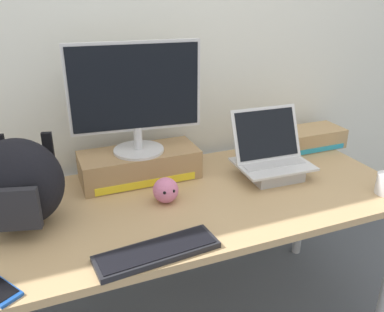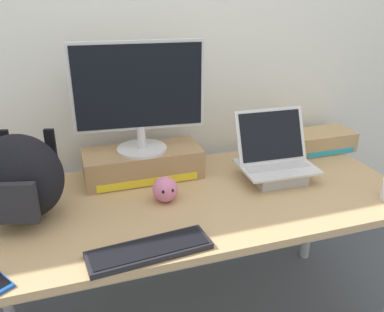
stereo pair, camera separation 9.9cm
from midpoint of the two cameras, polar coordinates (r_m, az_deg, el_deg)
back_wall at (r=1.94m, az=-7.21°, el=16.09°), size 7.00×0.10×2.60m
desk at (r=1.69m, az=-1.69°, el=-7.74°), size 1.78×0.78×0.73m
toner_box_yellow at (r=1.81m, az=-8.97°, el=-1.26°), size 0.52×0.22×0.13m
desktop_monitor at (r=1.70m, az=-9.62°, el=8.32°), size 0.55×0.22×0.47m
open_laptop at (r=1.84m, az=9.63°, el=-1.02°), size 0.33×0.26×0.29m
external_keyboard at (r=1.34m, az=-7.11°, el=-13.29°), size 0.41×0.16×0.02m
messenger_backpack at (r=1.55m, az=-24.94°, el=-3.57°), size 0.35×0.32×0.33m
plush_toy at (r=1.61m, az=-5.53°, el=-4.82°), size 0.10×0.10×0.10m
toner_box_cyan at (r=2.22m, az=15.37°, el=2.52°), size 0.32×0.18×0.10m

